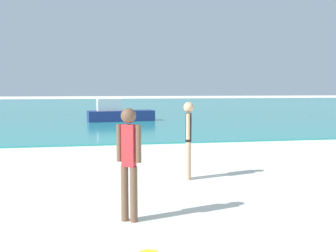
% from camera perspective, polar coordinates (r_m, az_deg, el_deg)
% --- Properties ---
extents(water, '(160.00, 60.00, 0.06)m').
position_cam_1_polar(water, '(43.26, -8.13, 2.93)').
color(water, teal).
rests_on(water, ground).
extents(person_standing, '(0.34, 0.23, 1.65)m').
position_cam_1_polar(person_standing, '(5.61, -5.76, -4.63)').
color(person_standing, brown).
rests_on(person_standing, ground).
extents(person_distant, '(0.22, 0.37, 1.64)m').
position_cam_1_polar(person_distant, '(8.20, 3.03, -1.42)').
color(person_distant, '#DDAD84').
rests_on(person_distant, ground).
extents(boat_near, '(3.89, 1.65, 1.28)m').
position_cam_1_polar(boat_near, '(22.58, -7.30, 1.85)').
color(boat_near, navy).
rests_on(boat_near, water).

